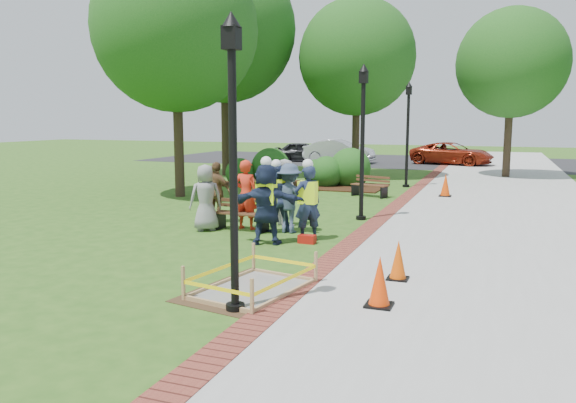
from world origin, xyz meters
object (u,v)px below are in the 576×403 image
at_px(wet_concrete_pad, 253,277).
at_px(hivis_worker_c, 276,196).
at_px(cone_front, 380,283).
at_px(hivis_worker_a, 266,201).
at_px(bench_near, 242,221).
at_px(lamp_near, 233,142).
at_px(hivis_worker_b, 308,200).

distance_m(wet_concrete_pad, hivis_worker_c, 4.93).
relative_size(cone_front, hivis_worker_a, 0.40).
distance_m(bench_near, lamp_near, 6.36).
bearing_deg(hivis_worker_b, bench_near, 165.40).
bearing_deg(hivis_worker_a, lamp_near, -73.20).
xyz_separation_m(wet_concrete_pad, bench_near, (-2.32, 4.50, 0.01)).
xyz_separation_m(bench_near, hivis_worker_a, (1.17, -1.20, 0.73)).
bearing_deg(cone_front, wet_concrete_pad, 178.62).
bearing_deg(bench_near, wet_concrete_pad, -62.71).
distance_m(wet_concrete_pad, bench_near, 5.06).
height_order(wet_concrete_pad, hivis_worker_c, hivis_worker_c).
bearing_deg(bench_near, hivis_worker_c, 10.83).
bearing_deg(lamp_near, cone_front, 24.24).
xyz_separation_m(bench_near, lamp_near, (2.45, -5.43, 2.23)).
xyz_separation_m(cone_front, hivis_worker_a, (-3.24, 3.35, 0.59)).
height_order(wet_concrete_pad, bench_near, bench_near).
bearing_deg(hivis_worker_a, wet_concrete_pad, -70.85).
height_order(lamp_near, hivis_worker_a, lamp_near).
relative_size(wet_concrete_pad, cone_front, 3.27).
xyz_separation_m(bench_near, hivis_worker_b, (1.91, -0.50, 0.69)).
xyz_separation_m(bench_near, hivis_worker_c, (0.87, 0.17, 0.66)).
bearing_deg(hivis_worker_a, hivis_worker_b, 43.53).
bearing_deg(cone_front, hivis_worker_c, 126.94).
height_order(bench_near, hivis_worker_c, hivis_worker_c).
bearing_deg(bench_near, hivis_worker_a, -45.55).
bearing_deg(hivis_worker_b, cone_front, -58.29).
bearing_deg(lamp_near, bench_near, 114.30).
distance_m(lamp_near, hivis_worker_a, 4.67).
height_order(wet_concrete_pad, cone_front, cone_front).
distance_m(cone_front, lamp_near, 3.00).
xyz_separation_m(cone_front, lamp_near, (-1.96, -0.88, 2.10)).
xyz_separation_m(wet_concrete_pad, hivis_worker_b, (-0.41, 4.00, 0.70)).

